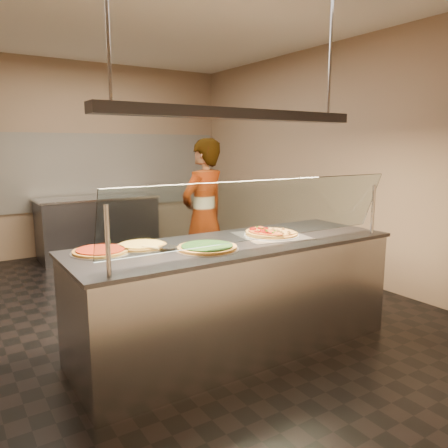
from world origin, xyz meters
TOP-DOWN VIEW (x-y plane):
  - ground at (0.00, 0.00)m, footprint 5.00×6.00m
  - ceiling at (0.00, 0.00)m, footprint 5.00×6.00m
  - wall_back at (0.00, 3.01)m, footprint 5.00×0.02m
  - wall_front at (0.00, -3.01)m, footprint 5.00×0.02m
  - wall_right at (2.51, 0.00)m, footprint 0.02×6.00m
  - tile_band at (0.00, 2.98)m, footprint 4.90×0.02m
  - serving_counter at (0.14, -1.25)m, footprint 2.73×0.94m
  - sneeze_guard at (0.14, -1.59)m, footprint 2.49×0.18m
  - perforated_tray at (0.53, -1.22)m, footprint 0.64×0.64m
  - half_pizza_pepperoni at (0.42, -1.22)m, footprint 0.31×0.49m
  - half_pizza_sausage at (0.64, -1.22)m, footprint 0.31×0.49m
  - pizza_spinach at (-0.20, -1.35)m, footprint 0.48×0.48m
  - pizza_cheese at (-0.59, -1.01)m, footprint 0.41×0.41m
  - pizza_tomato at (-0.91, -1.02)m, footprint 0.43×0.43m
  - pizza_spatula at (-0.53, -1.19)m, footprint 0.27×0.18m
  - prep_table at (0.14, 2.55)m, footprint 1.78×0.74m
  - worker at (0.69, 0.22)m, footprint 0.75×0.61m
  - heat_lamp_housing at (0.14, -1.25)m, footprint 2.30×0.18m
  - lamp_rod_left at (-0.86, -1.25)m, footprint 0.02×0.02m
  - lamp_rod_right at (1.14, -1.25)m, footprint 0.02×0.02m

SIDE VIEW (x-z plane):
  - ground at x=0.00m, z-range -0.02..0.00m
  - serving_counter at x=0.14m, z-range 0.00..0.93m
  - prep_table at x=0.14m, z-range 0.00..0.93m
  - worker at x=0.69m, z-range 0.00..1.79m
  - perforated_tray at x=0.53m, z-range 0.93..0.94m
  - pizza_cheese at x=-0.59m, z-range 0.93..0.96m
  - pizza_tomato at x=-0.91m, z-range 0.93..0.96m
  - pizza_spinach at x=-0.20m, z-range 0.93..0.96m
  - half_pizza_sausage at x=0.64m, z-range 0.94..0.98m
  - pizza_spatula at x=-0.53m, z-range 0.95..0.97m
  - half_pizza_pepperoni at x=0.42m, z-range 0.94..0.99m
  - sneeze_guard at x=0.14m, z-range 0.96..1.49m
  - tile_band at x=0.00m, z-range 0.70..1.90m
  - wall_back at x=0.00m, z-range 0.00..3.00m
  - wall_front at x=0.00m, z-range 0.00..3.00m
  - wall_right at x=2.51m, z-range 0.00..3.00m
  - heat_lamp_housing at x=0.14m, z-range 1.91..1.99m
  - lamp_rod_left at x=-0.86m, z-range 1.99..3.00m
  - lamp_rod_right at x=1.14m, z-range 1.99..3.00m
  - ceiling at x=0.00m, z-range 3.00..3.02m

